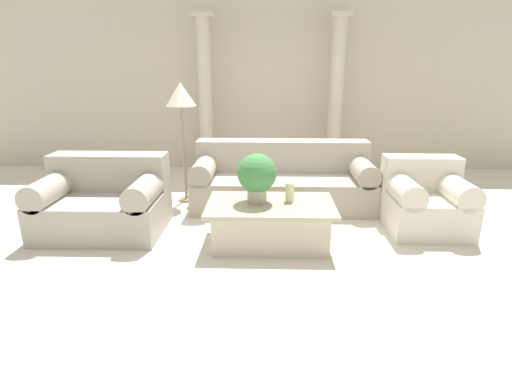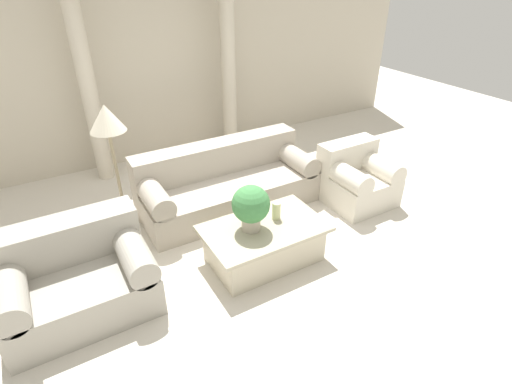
# 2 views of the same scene
# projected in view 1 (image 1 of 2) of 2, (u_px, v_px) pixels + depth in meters

# --- Properties ---
(ground_plane) EXTENTS (16.00, 16.00, 0.00)m
(ground_plane) POSITION_uv_depth(u_px,v_px,m) (259.00, 224.00, 4.66)
(ground_plane) COLOR silver
(wall_back) EXTENTS (10.00, 0.06, 3.20)m
(wall_back) POSITION_uv_depth(u_px,v_px,m) (263.00, 76.00, 6.81)
(wall_back) COLOR beige
(wall_back) RESTS_ON ground_plane
(sofa_long) EXTENTS (2.28, 0.93, 0.82)m
(sofa_long) POSITION_uv_depth(u_px,v_px,m) (282.00, 180.00, 5.22)
(sofa_long) COLOR #ADA393
(sofa_long) RESTS_ON ground_plane
(loveseat) EXTENTS (1.30, 0.93, 0.82)m
(loveseat) POSITION_uv_depth(u_px,v_px,m) (104.00, 200.00, 4.41)
(loveseat) COLOR #A8A295
(loveseat) RESTS_ON ground_plane
(coffee_table) EXTENTS (1.29, 0.79, 0.44)m
(coffee_table) POSITION_uv_depth(u_px,v_px,m) (270.00, 223.00, 4.10)
(coffee_table) COLOR beige
(coffee_table) RESTS_ON ground_plane
(potted_plant) EXTENTS (0.39, 0.39, 0.50)m
(potted_plant) POSITION_uv_depth(u_px,v_px,m) (257.00, 175.00, 3.98)
(potted_plant) COLOR #B2A893
(potted_plant) RESTS_ON coffee_table
(pillar_candle) EXTENTS (0.09, 0.09, 0.20)m
(pillar_candle) POSITION_uv_depth(u_px,v_px,m) (290.00, 192.00, 4.06)
(pillar_candle) COLOR beige
(pillar_candle) RESTS_ON coffee_table
(floor_lamp) EXTENTS (0.39, 0.39, 1.57)m
(floor_lamp) POSITION_uv_depth(u_px,v_px,m) (181.00, 100.00, 5.08)
(floor_lamp) COLOR gray
(floor_lamp) RESTS_ON ground_plane
(column_left) EXTENTS (0.32, 0.32, 2.55)m
(column_left) POSITION_uv_depth(u_px,v_px,m) (205.00, 95.00, 6.53)
(column_left) COLOR beige
(column_left) RESTS_ON ground_plane
(column_right) EXTENTS (0.32, 0.32, 2.55)m
(column_right) POSITION_uv_depth(u_px,v_px,m) (336.00, 96.00, 6.47)
(column_right) COLOR beige
(column_right) RESTS_ON ground_plane
(armchair) EXTENTS (0.84, 0.82, 0.79)m
(armchair) POSITION_uv_depth(u_px,v_px,m) (425.00, 199.00, 4.44)
(armchair) COLOR beige
(armchair) RESTS_ON ground_plane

